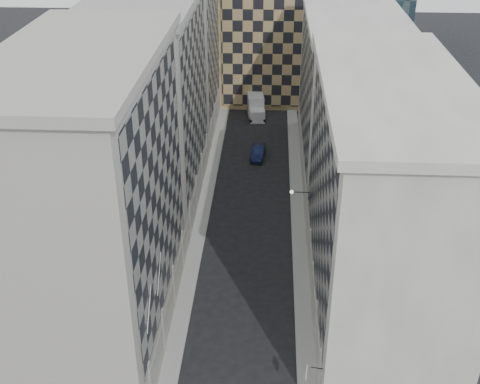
% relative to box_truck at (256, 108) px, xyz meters
% --- Properties ---
extents(sidewalk_west, '(1.50, 100.00, 0.15)m').
position_rel_box_truck_xyz_m(sidewalk_west, '(-4.97, -28.51, -1.27)').
color(sidewalk_west, gray).
rests_on(sidewalk_west, ground).
extents(sidewalk_east, '(1.50, 100.00, 0.15)m').
position_rel_box_truck_xyz_m(sidewalk_east, '(5.53, -28.51, -1.27)').
color(sidewalk_east, gray).
rests_on(sidewalk_east, ground).
extents(bldg_left_a, '(10.80, 22.80, 23.70)m').
position_rel_box_truck_xyz_m(bldg_left_a, '(-10.60, -47.51, 10.47)').
color(bldg_left_a, '#A19B91').
rests_on(bldg_left_a, ground).
extents(bldg_left_b, '(10.80, 22.80, 22.70)m').
position_rel_box_truck_xyz_m(bldg_left_b, '(-10.60, -25.51, 9.97)').
color(bldg_left_b, gray).
rests_on(bldg_left_b, ground).
extents(bldg_left_c, '(10.80, 22.80, 21.70)m').
position_rel_box_truck_xyz_m(bldg_left_c, '(-10.60, -3.51, 9.48)').
color(bldg_left_c, '#A19B91').
rests_on(bldg_left_c, ground).
extents(bldg_right_a, '(10.80, 26.80, 20.70)m').
position_rel_box_truck_xyz_m(bldg_right_a, '(11.16, -43.51, 8.97)').
color(bldg_right_a, '#A8A29A').
rests_on(bldg_right_a, ground).
extents(bldg_right_b, '(10.80, 28.80, 19.70)m').
position_rel_box_truck_xyz_m(bldg_right_b, '(11.17, -16.51, 8.50)').
color(bldg_right_b, '#A8A29A').
rests_on(bldg_right_b, ground).
extents(tan_block, '(16.80, 14.80, 18.80)m').
position_rel_box_truck_xyz_m(tan_block, '(2.28, 9.39, 8.09)').
color(tan_block, tan).
rests_on(tan_block, ground).
extents(flagpoles_left, '(0.10, 6.33, 2.33)m').
position_rel_box_truck_xyz_m(flagpoles_left, '(-5.62, -52.51, 6.65)').
color(flagpoles_left, gray).
rests_on(flagpoles_left, ground).
extents(bracket_lamp, '(1.98, 0.36, 0.36)m').
position_rel_box_truck_xyz_m(bracket_lamp, '(4.66, -34.51, 4.85)').
color(bracket_lamp, black).
rests_on(bracket_lamp, ground).
extents(box_truck, '(2.94, 5.88, 3.10)m').
position_rel_box_truck_xyz_m(box_truck, '(0.00, 0.00, 0.00)').
color(box_truck, silver).
rests_on(box_truck, ground).
extents(dark_car, '(1.98, 4.80, 1.55)m').
position_rel_box_truck_xyz_m(dark_car, '(0.71, -14.36, -0.58)').
color(dark_car, '#10193C').
rests_on(dark_car, ground).
extents(shop_sign, '(1.23, 0.77, 0.86)m').
position_rel_box_truck_xyz_m(shop_sign, '(5.23, -55.51, 2.48)').
color(shop_sign, black).
rests_on(shop_sign, ground).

